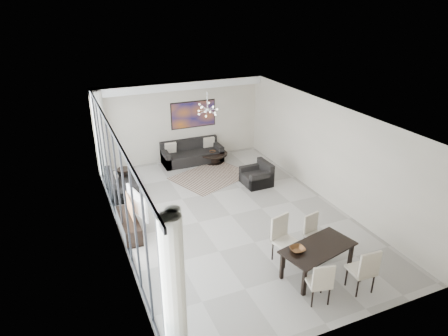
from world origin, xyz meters
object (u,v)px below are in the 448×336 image
coffee_table (214,157)px  dining_table (318,250)px  tv_console (129,225)px  television (133,204)px  sofa_main (192,155)px

coffee_table → dining_table: (-0.28, -6.74, 0.40)m
coffee_table → tv_console: (-3.74, -3.53, 0.03)m
television → dining_table: bearing=-146.5°
sofa_main → dining_table: sofa_main is taller
tv_console → dining_table: dining_table is taller
television → dining_table: television is taller
coffee_table → dining_table: dining_table is taller
dining_table → television: bearing=135.2°
coffee_table → sofa_main: bearing=154.2°
dining_table → sofa_main: bearing=93.5°
sofa_main → television: bearing=-126.8°
sofa_main → television: 4.80m
coffee_table → tv_console: 5.14m
tv_console → television: bearing=19.0°
sofa_main → dining_table: 7.11m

